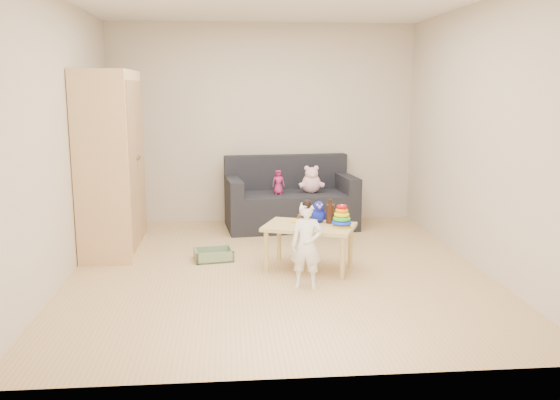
{
  "coord_description": "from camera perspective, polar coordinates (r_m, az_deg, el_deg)",
  "views": [
    {
      "loc": [
        -0.47,
        -5.62,
        1.76
      ],
      "look_at": [
        0.05,
        0.25,
        0.65
      ],
      "focal_mm": 38.0,
      "sensor_mm": 36.0,
      "label": 1
    }
  ],
  "objects": [
    {
      "name": "room",
      "position": [
        5.66,
        -0.28,
        6.01
      ],
      "size": [
        4.5,
        4.5,
        4.5
      ],
      "color": "tan",
      "rests_on": "ground"
    },
    {
      "name": "play_table",
      "position": [
        5.84,
        2.82,
        -4.58
      ],
      "size": [
        0.99,
        0.82,
        0.45
      ],
      "primitive_type": "cube",
      "rotation": [
        0.0,
        0.0,
        -0.38
      ],
      "color": "tan",
      "rests_on": "ground"
    },
    {
      "name": "ring_stacker",
      "position": [
        5.72,
        5.95,
        -1.75
      ],
      "size": [
        0.19,
        0.19,
        0.22
      ],
      "color": "#D49D0B",
      "rests_on": "play_table"
    },
    {
      "name": "brown_bottle",
      "position": [
        5.86,
        4.87,
        -1.26
      ],
      "size": [
        0.08,
        0.08,
        0.24
      ],
      "color": "black",
      "rests_on": "play_table"
    },
    {
      "name": "wardrobe",
      "position": [
        6.59,
        -15.99,
        3.42
      ],
      "size": [
        0.54,
        1.08,
        1.95
      ],
      "primitive_type": "cube",
      "color": "#EFC083",
      "rests_on": "ground"
    },
    {
      "name": "wooden_figure",
      "position": [
        5.79,
        1.85,
        -1.87
      ],
      "size": [
        0.05,
        0.05,
        0.11
      ],
      "primitive_type": null,
      "rotation": [
        0.0,
        0.0,
        -0.29
      ],
      "color": "brown",
      "rests_on": "play_table"
    },
    {
      "name": "sofa",
      "position": [
        7.59,
        1.05,
        -0.98
      ],
      "size": [
        1.7,
        0.97,
        0.46
      ],
      "primitive_type": "cube",
      "rotation": [
        0.0,
        0.0,
        0.1
      ],
      "color": "black",
      "rests_on": "ground"
    },
    {
      "name": "storage_bin",
      "position": [
        6.23,
        -6.41,
        -5.25
      ],
      "size": [
        0.43,
        0.35,
        0.12
      ],
      "primitive_type": null,
      "rotation": [
        0.0,
        0.0,
        0.16
      ],
      "color": "gray",
      "rests_on": "ground"
    },
    {
      "name": "toddler",
      "position": [
        5.29,
        2.58,
        -4.46
      ],
      "size": [
        0.32,
        0.25,
        0.76
      ],
      "primitive_type": "imported",
      "rotation": [
        0.0,
        0.0,
        -0.23
      ],
      "color": "white",
      "rests_on": "ground"
    },
    {
      "name": "blue_plush",
      "position": [
        5.9,
        3.74,
        -1.1
      ],
      "size": [
        0.21,
        0.18,
        0.22
      ],
      "primitive_type": null,
      "rotation": [
        0.0,
        0.0,
        -0.21
      ],
      "color": "#1420BC",
      "rests_on": "play_table"
    },
    {
      "name": "doll",
      "position": [
        7.4,
        -0.16,
        1.71
      ],
      "size": [
        0.15,
        0.11,
        0.3
      ],
      "primitive_type": "imported",
      "rotation": [
        0.0,
        0.0,
        0.02
      ],
      "color": "#AE205A",
      "rests_on": "sofa"
    },
    {
      "name": "pink_bear",
      "position": [
        7.52,
        3.03,
        1.81
      ],
      "size": [
        0.29,
        0.26,
        0.29
      ],
      "primitive_type": null,
      "rotation": [
        0.0,
        0.0,
        0.17
      ],
      "color": "#FFBBC8",
      "rests_on": "sofa"
    },
    {
      "name": "yellow_book",
      "position": [
        5.93,
        2.09,
        -2.04
      ],
      "size": [
        0.22,
        0.22,
        0.01
      ],
      "primitive_type": "cube",
      "rotation": [
        0.0,
        0.0,
        -0.19
      ],
      "color": "yellow",
      "rests_on": "play_table"
    }
  ]
}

